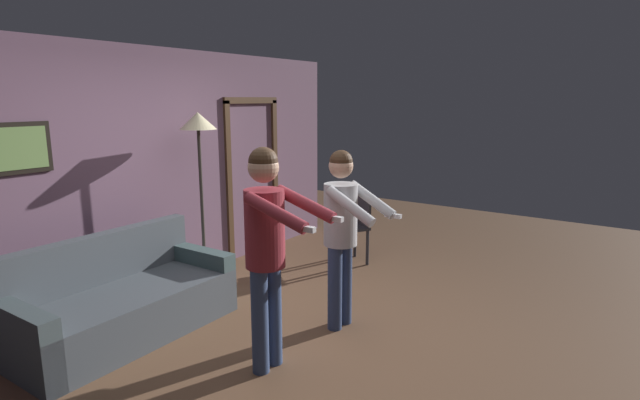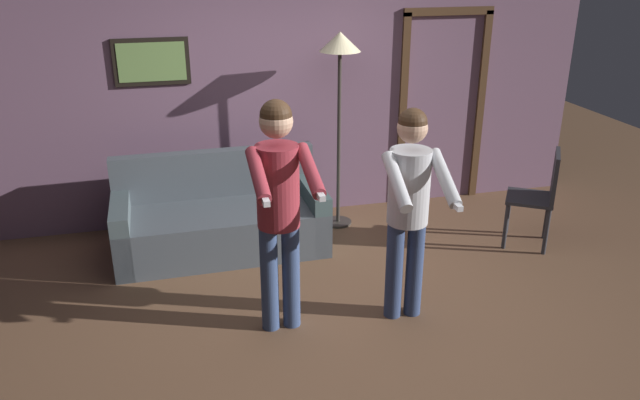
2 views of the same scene
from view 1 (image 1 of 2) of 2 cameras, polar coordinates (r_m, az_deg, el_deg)
The scene contains 7 objects.
ground_plane at distance 4.54m, azimuth -2.79°, elevation -15.56°, with size 12.00×12.00×0.00m, color brown.
back_wall_assembly at distance 5.59m, azimuth -19.71°, elevation 3.01°, with size 6.40×0.10×2.60m.
couch at distance 4.83m, azimuth -21.60°, elevation -11.05°, with size 1.91×0.88×0.87m.
torchiere_lamp at distance 5.46m, azimuth -13.70°, elevation 6.96°, with size 0.39×0.39×1.93m.
person_standing_left at distance 3.72m, azimuth -6.07°, elevation -4.35°, with size 0.43×0.72×1.73m.
person_standing_right at distance 4.43m, azimuth 2.55°, elevation -2.71°, with size 0.45×0.66×1.63m.
dining_chair_distant at distance 6.35m, azimuth 4.00°, elevation -2.49°, with size 0.58×0.58×0.93m.
Camera 1 is at (-3.19, -2.47, 2.07)m, focal length 28.00 mm.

